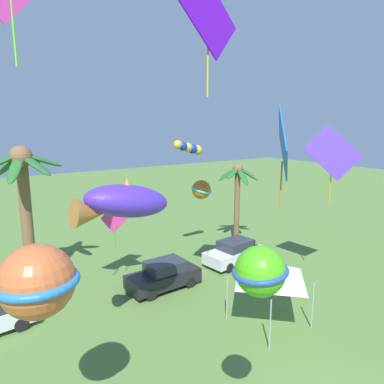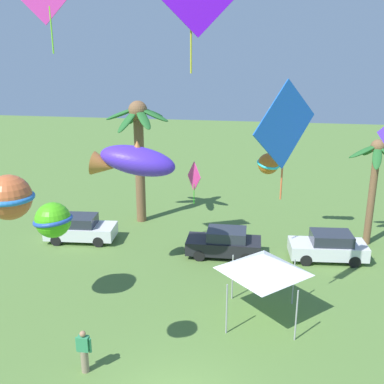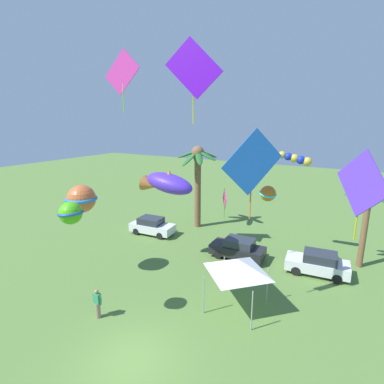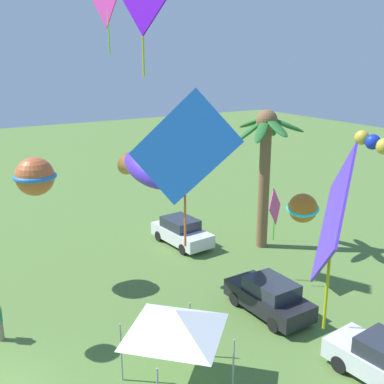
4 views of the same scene
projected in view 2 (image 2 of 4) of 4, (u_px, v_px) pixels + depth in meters
palm_tree_0 at (139, 137)px, 27.59m from camera, size 4.04×3.47×7.63m
palm_tree_1 at (375, 168)px, 24.42m from camera, size 3.09×2.86×5.98m
parked_car_0 at (224, 243)px, 23.97m from camera, size 3.95×1.84×1.51m
parked_car_1 at (328, 246)px, 23.53m from camera, size 4.05×2.07×1.51m
parked_car_2 at (80, 228)px, 25.91m from camera, size 4.04×2.05×1.51m
spectator_1 at (84, 351)px, 15.23m from camera, size 0.55×0.26×1.59m
festival_tent at (264, 263)px, 17.86m from camera, size 2.86×2.86×2.85m
kite_tube_0 at (291, 115)px, 23.60m from camera, size 2.21×0.93×0.97m
kite_diamond_2 at (285, 126)px, 16.23m from camera, size 2.20×2.35×4.40m
kite_ball_3 at (9, 197)px, 16.98m from camera, size 2.67×2.67×1.72m
kite_fish_4 at (133, 161)px, 19.67m from camera, size 3.91×1.80×1.77m
kite_ball_7 at (268, 164)px, 21.80m from camera, size 1.57×1.57×1.02m
kite_diamond_8 at (194, 177)px, 25.06m from camera, size 0.99×1.51×2.48m
kite_ball_9 at (53, 220)px, 12.94m from camera, size 1.41×1.40×1.03m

